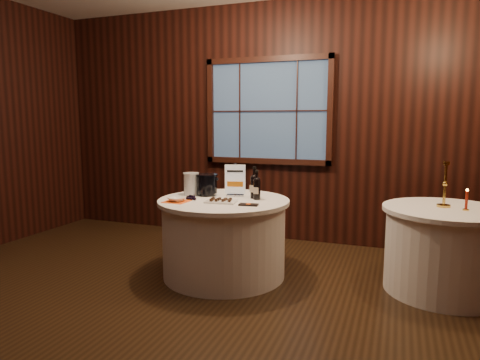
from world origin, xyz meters
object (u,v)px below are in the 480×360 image
at_px(port_bottle_left, 254,185).
at_px(ice_bucket, 207,184).
at_px(chocolate_plate, 221,201).
at_px(brass_candlestick, 445,191).
at_px(sign_stand, 235,185).
at_px(red_candle, 466,202).
at_px(glass_pitcher, 191,184).
at_px(side_table, 444,250).
at_px(main_table, 224,237).
at_px(cracker_bowl, 177,199).
at_px(chocolate_box, 248,205).
at_px(port_bottle_right, 257,187).
at_px(grape_bunch, 192,197).

height_order(port_bottle_left, ice_bucket, port_bottle_left).
relative_size(chocolate_plate, brass_candlestick, 0.74).
height_order(sign_stand, red_candle, sign_stand).
height_order(glass_pitcher, red_candle, glass_pitcher).
height_order(side_table, port_bottle_left, port_bottle_left).
xyz_separation_m(main_table, port_bottle_left, (0.26, 0.15, 0.52)).
xyz_separation_m(side_table, cracker_bowl, (-2.37, -0.57, 0.41)).
bearing_deg(sign_stand, chocolate_box, -68.69).
distance_m(ice_bucket, brass_candlestick, 2.23).
relative_size(chocolate_box, red_candle, 0.91).
bearing_deg(main_table, chocolate_plate, -75.69).
relative_size(port_bottle_right, cracker_bowl, 1.75).
bearing_deg(port_bottle_left, grape_bunch, -130.36).
xyz_separation_m(side_table, port_bottle_right, (-1.69, -0.20, 0.51)).
distance_m(sign_stand, red_candle, 2.10).
height_order(ice_bucket, chocolate_plate, ice_bucket).
bearing_deg(red_candle, chocolate_plate, -169.14).
xyz_separation_m(sign_stand, ice_bucket, (-0.28, -0.06, 0.00)).
bearing_deg(port_bottle_right, ice_bucket, 173.45).
distance_m(grape_bunch, cracker_bowl, 0.17).
distance_m(side_table, ice_bucket, 2.30).
distance_m(side_table, red_candle, 0.48).
xyz_separation_m(port_bottle_left, chocolate_box, (0.06, -0.35, -0.13)).
bearing_deg(port_bottle_right, brass_candlestick, 5.70).
xyz_separation_m(chocolate_plate, grape_bunch, (-0.32, 0.04, 0.00)).
xyz_separation_m(port_bottle_right, chocolate_plate, (-0.27, -0.26, -0.11)).
relative_size(brass_candlestick, red_candle, 2.16).
bearing_deg(red_candle, port_bottle_left, -177.26).
bearing_deg(red_candle, brass_candlestick, 148.75).
relative_size(port_bottle_right, glass_pitcher, 1.25).
height_order(sign_stand, grape_bunch, sign_stand).
xyz_separation_m(main_table, chocolate_box, (0.33, -0.20, 0.39)).
height_order(ice_bucket, glass_pitcher, glass_pitcher).
xyz_separation_m(port_bottle_left, glass_pitcher, (-0.67, -0.04, -0.02)).
distance_m(main_table, chocolate_box, 0.55).
relative_size(sign_stand, red_candle, 1.76).
bearing_deg(ice_bucket, chocolate_box, -30.91).
relative_size(cracker_bowl, red_candle, 0.87).
distance_m(chocolate_box, grape_bunch, 0.62).
bearing_deg(main_table, chocolate_box, -31.94).
distance_m(ice_bucket, chocolate_plate, 0.42).
xyz_separation_m(side_table, brass_candlestick, (-0.02, 0.04, 0.53)).
bearing_deg(chocolate_plate, side_table, 13.32).
relative_size(sign_stand, chocolate_plate, 1.10).
relative_size(side_table, red_candle, 5.70).
bearing_deg(side_table, chocolate_box, -163.20).
relative_size(port_bottle_left, ice_bucket, 1.42).
relative_size(main_table, port_bottle_right, 4.43).
bearing_deg(port_bottle_left, brass_candlestick, 29.58).
xyz_separation_m(grape_bunch, red_candle, (2.42, 0.36, 0.05)).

